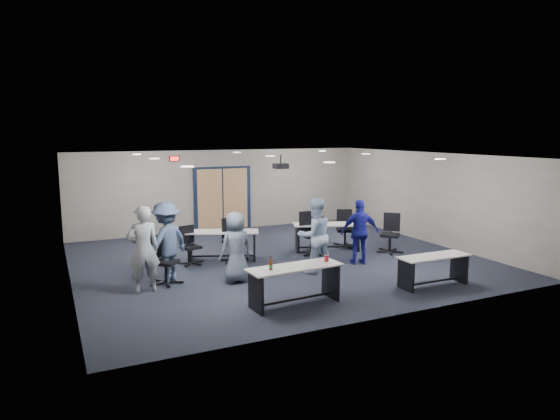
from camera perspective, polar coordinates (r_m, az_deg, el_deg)
name	(u,v)px	position (r m, az deg, el deg)	size (l,w,h in m)	color
floor	(278,260)	(13.04, -0.18, -5.71)	(10.00, 10.00, 0.00)	black
back_wall	(222,190)	(16.92, -6.63, 2.26)	(10.00, 0.04, 2.70)	gray
front_wall	(387,244)	(8.96, 12.08, -3.82)	(10.00, 0.04, 2.70)	gray
left_wall	(67,224)	(11.61, -23.18, -1.45)	(0.04, 9.00, 2.70)	gray
right_wall	(430,198)	(15.53, 16.79, 1.35)	(0.04, 9.00, 2.70)	gray
ceiling	(278,156)	(12.63, -0.18, 6.22)	(10.00, 9.00, 0.04)	white
double_door	(223,199)	(16.92, -6.57, 1.24)	(2.00, 0.07, 2.20)	black
exit_sign	(174,159)	(16.34, -11.99, 5.77)	(0.32, 0.07, 0.18)	black
ceiling_projector	(281,166)	(13.23, 0.09, 5.06)	(0.35, 0.32, 0.37)	black
ceiling_can_lights	(274,156)	(12.86, -0.66, 6.14)	(6.24, 5.74, 0.02)	white
table_front_left	(295,278)	(9.64, 1.69, -7.77)	(1.90, 0.74, 1.04)	beige
table_front_right	(434,265)	(11.29, 17.14, -6.05)	(1.65, 0.57, 0.67)	beige
table_back_left	(222,240)	(13.02, -6.63, -3.45)	(1.97, 1.28, 0.76)	beige
table_back_right	(327,232)	(14.01, 5.41, -2.54)	(1.98, 1.24, 0.76)	beige
chair_back_a	(191,246)	(12.69, -10.17, -4.02)	(0.61, 0.61, 0.97)	black
chair_back_b	(234,240)	(12.78, -5.26, -3.49)	(0.70, 0.70, 1.11)	black
chair_back_c	(311,233)	(13.55, 3.60, -2.68)	(0.72, 0.72, 1.15)	black
chair_back_d	(345,228)	(14.55, 7.46, -2.11)	(0.67, 0.67, 1.06)	black
chair_loose_left	(166,260)	(11.19, -12.94, -5.61)	(0.67, 0.67, 1.06)	black
chair_loose_right	(390,233)	(14.02, 12.47, -2.63)	(0.68, 0.68, 1.08)	black
person_gray	(143,249)	(10.62, -15.36, -4.36)	(0.67, 0.44, 1.83)	#9399A0
person_plaid	(236,247)	(11.04, -5.06, -4.25)	(0.77, 0.50, 1.58)	#515D70
person_lightblue	(315,236)	(11.73, 4.01, -2.95)	(0.86, 0.67, 1.78)	#B2CBEC
person_navy	(360,232)	(12.65, 9.11, -2.48)	(0.96, 0.40, 1.64)	navy
person_back	(166,242)	(11.26, -12.86, -3.59)	(1.16, 0.67, 1.80)	#425476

